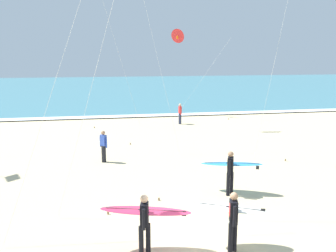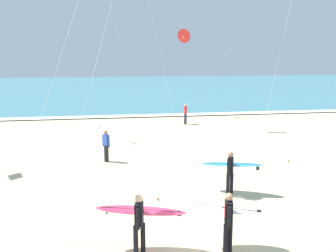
{
  "view_description": "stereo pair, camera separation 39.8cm",
  "coord_description": "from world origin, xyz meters",
  "px_view_note": "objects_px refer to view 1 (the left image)",
  "views": [
    {
      "loc": [
        -2.43,
        -9.07,
        5.23
      ],
      "look_at": [
        0.21,
        4.64,
        2.57
      ],
      "focal_mm": 39.96,
      "sensor_mm": 36.0,
      "label": 1
    },
    {
      "loc": [
        -2.04,
        -9.14,
        5.23
      ],
      "look_at": [
        0.21,
        4.64,
        2.57
      ],
      "focal_mm": 39.96,
      "sensor_mm": 36.0,
      "label": 2
    }
  ],
  "objects_px": {
    "surfer_lead": "(145,216)",
    "surfer_third": "(233,213)",
    "surfer_trailing": "(231,167)",
    "kite_delta_scarlet_far": "(178,36)",
    "bystander_red_top": "(180,114)",
    "bystander_blue_top": "(104,146)"
  },
  "relations": [
    {
      "from": "bystander_red_top",
      "to": "bystander_blue_top",
      "type": "relative_size",
      "value": 1.0
    },
    {
      "from": "surfer_lead",
      "to": "kite_delta_scarlet_far",
      "type": "relative_size",
      "value": 0.34
    },
    {
      "from": "surfer_trailing",
      "to": "kite_delta_scarlet_far",
      "type": "bearing_deg",
      "value": 83.69
    },
    {
      "from": "surfer_trailing",
      "to": "kite_delta_scarlet_far",
      "type": "relative_size",
      "value": 0.32
    },
    {
      "from": "surfer_third",
      "to": "kite_delta_scarlet_far",
      "type": "xyz_separation_m",
      "value": [
        3.53,
        22.94,
        5.76
      ]
    },
    {
      "from": "surfer_trailing",
      "to": "bystander_red_top",
      "type": "xyz_separation_m",
      "value": [
        1.34,
        14.68,
        -0.24
      ]
    },
    {
      "from": "surfer_lead",
      "to": "bystander_blue_top",
      "type": "height_order",
      "value": "surfer_lead"
    },
    {
      "from": "surfer_third",
      "to": "kite_delta_scarlet_far",
      "type": "relative_size",
      "value": 0.28
    },
    {
      "from": "kite_delta_scarlet_far",
      "to": "bystander_red_top",
      "type": "height_order",
      "value": "kite_delta_scarlet_far"
    },
    {
      "from": "bystander_red_top",
      "to": "bystander_blue_top",
      "type": "xyz_separation_m",
      "value": [
        -5.99,
        -9.45,
        0.0
      ]
    },
    {
      "from": "surfer_lead",
      "to": "kite_delta_scarlet_far",
      "type": "xyz_separation_m",
      "value": [
        5.86,
        22.66,
        5.76
      ]
    },
    {
      "from": "surfer_trailing",
      "to": "surfer_third",
      "type": "height_order",
      "value": "same"
    },
    {
      "from": "surfer_lead",
      "to": "bystander_red_top",
      "type": "distance_m",
      "value": 19.12
    },
    {
      "from": "surfer_third",
      "to": "bystander_blue_top",
      "type": "distance_m",
      "value": 9.8
    },
    {
      "from": "kite_delta_scarlet_far",
      "to": "bystander_red_top",
      "type": "relative_size",
      "value": 4.68
    },
    {
      "from": "surfer_lead",
      "to": "surfer_third",
      "type": "relative_size",
      "value": 1.21
    },
    {
      "from": "bystander_red_top",
      "to": "bystander_blue_top",
      "type": "height_order",
      "value": "same"
    },
    {
      "from": "surfer_lead",
      "to": "surfer_third",
      "type": "xyz_separation_m",
      "value": [
        2.33,
        -0.28,
        -0.01
      ]
    },
    {
      "from": "surfer_trailing",
      "to": "bystander_red_top",
      "type": "relative_size",
      "value": 1.48
    },
    {
      "from": "kite_delta_scarlet_far",
      "to": "bystander_blue_top",
      "type": "relative_size",
      "value": 4.68
    },
    {
      "from": "kite_delta_scarlet_far",
      "to": "bystander_red_top",
      "type": "xyz_separation_m",
      "value": [
        -0.76,
        -4.24,
        -6.0
      ]
    },
    {
      "from": "surfer_trailing",
      "to": "bystander_red_top",
      "type": "bearing_deg",
      "value": 84.8
    }
  ]
}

